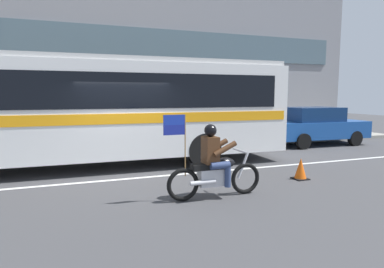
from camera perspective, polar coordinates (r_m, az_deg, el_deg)
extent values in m
plane|color=#3D3D3F|center=(9.31, -11.53, -6.77)|extent=(60.00, 60.00, 0.00)
cube|color=gray|center=(14.28, -14.53, -1.84)|extent=(28.00, 3.80, 0.15)
cube|color=silver|center=(8.74, -10.95, -7.63)|extent=(26.60, 0.14, 0.01)
cube|color=#4C606B|center=(16.18, -15.68, 15.40)|extent=(25.76, 0.10, 1.40)
cube|color=white|center=(10.18, -18.80, 3.99)|extent=(12.51, 2.71, 2.70)
cube|color=black|center=(10.17, -18.92, 7.09)|extent=(11.51, 2.74, 0.96)
cube|color=orange|center=(10.19, -18.76, 2.87)|extent=(12.26, 2.73, 0.28)
cube|color=silver|center=(10.22, -19.11, 11.91)|extent=(12.26, 2.58, 0.16)
cylinder|color=black|center=(9.84, 2.07, -2.83)|extent=(1.04, 0.30, 1.04)
torus|color=black|center=(7.34, 9.26, -7.62)|extent=(0.69, 0.10, 0.69)
torus|color=black|center=(6.76, -1.59, -8.80)|extent=(0.69, 0.10, 0.69)
cube|color=silver|center=(6.97, 3.70, -7.47)|extent=(0.64, 0.29, 0.36)
ellipsoid|color=black|center=(7.01, 5.58, -5.05)|extent=(0.48, 0.29, 0.24)
cube|color=black|center=(6.84, 2.18, -5.68)|extent=(0.56, 0.27, 0.12)
cylinder|color=silver|center=(7.25, 8.89, -5.37)|extent=(0.28, 0.06, 0.58)
cylinder|color=silver|center=(7.15, 8.38, -2.92)|extent=(0.05, 0.64, 0.04)
cylinder|color=silver|center=(6.73, 1.91, -8.43)|extent=(0.55, 0.10, 0.09)
cube|color=#4C2D19|center=(6.82, 3.20, -2.80)|extent=(0.29, 0.36, 0.56)
sphere|color=black|center=(6.77, 3.22, 0.62)|extent=(0.26, 0.26, 0.26)
cylinder|color=navy|center=(7.10, 3.63, -4.90)|extent=(0.42, 0.16, 0.15)
cylinder|color=navy|center=(7.22, 4.93, -6.65)|extent=(0.13, 0.13, 0.46)
cylinder|color=navy|center=(6.78, 4.89, -5.46)|extent=(0.42, 0.16, 0.15)
cylinder|color=navy|center=(6.91, 6.23, -7.28)|extent=(0.13, 0.13, 0.46)
cylinder|color=#4C2D19|center=(7.10, 4.32, -2.11)|extent=(0.52, 0.12, 0.32)
cylinder|color=#4C2D19|center=(6.74, 5.76, -2.60)|extent=(0.52, 0.12, 0.32)
cylinder|color=olive|center=(6.60, -1.20, -2.02)|extent=(0.02, 0.02, 1.25)
cube|color=#1933A5|center=(6.47, -3.13, 2.47)|extent=(0.44, 0.03, 0.20)
cube|color=navy|center=(6.49, -3.12, 0.71)|extent=(0.44, 0.03, 0.20)
cube|color=#194793|center=(15.34, 20.77, 0.79)|extent=(4.40, 1.92, 0.72)
cube|color=navy|center=(15.15, 20.25, 3.25)|extent=(2.31, 1.65, 0.60)
cylinder|color=black|center=(15.69, 26.49, -0.68)|extent=(0.64, 0.22, 0.64)
cylinder|color=black|center=(13.88, 18.77, -1.21)|extent=(0.64, 0.22, 0.64)
cone|color=#EA590F|center=(8.94, 18.36, -5.74)|extent=(0.32, 0.32, 0.55)
cube|color=black|center=(9.00, 18.30, -7.36)|extent=(0.36, 0.36, 0.03)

